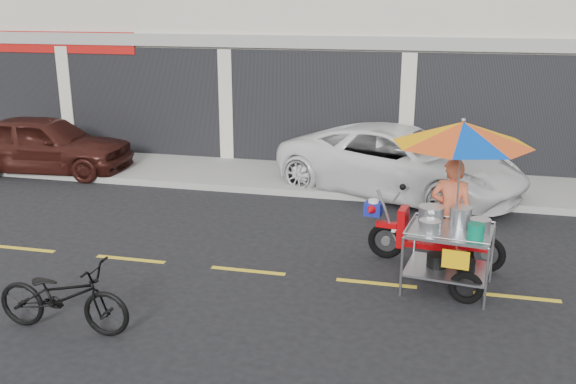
% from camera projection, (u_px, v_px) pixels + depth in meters
% --- Properties ---
extents(ground, '(90.00, 90.00, 0.00)m').
position_uv_depth(ground, '(376.00, 283.00, 9.58)').
color(ground, black).
extents(sidewalk, '(45.00, 3.00, 0.15)m').
position_uv_depth(sidewalk, '(401.00, 181.00, 14.68)').
color(sidewalk, gray).
rests_on(sidewalk, ground).
extents(centerline, '(42.00, 0.10, 0.01)m').
position_uv_depth(centerline, '(376.00, 283.00, 9.58)').
color(centerline, gold).
rests_on(centerline, ground).
extents(maroon_sedan, '(4.29, 1.98, 1.42)m').
position_uv_depth(maroon_sedan, '(45.00, 144.00, 15.53)').
color(maroon_sedan, '#351410').
rests_on(maroon_sedan, ground).
extents(white_pickup, '(5.82, 4.29, 1.47)m').
position_uv_depth(white_pickup, '(401.00, 162.00, 13.74)').
color(white_pickup, white).
rests_on(white_pickup, ground).
extents(near_bicycle, '(1.81, 0.64, 0.95)m').
position_uv_depth(near_bicycle, '(63.00, 296.00, 8.10)').
color(near_bicycle, black).
rests_on(near_bicycle, ground).
extents(food_vendor_rig, '(2.51, 2.25, 2.53)m').
position_uv_depth(food_vendor_rig, '(455.00, 178.00, 9.27)').
color(food_vendor_rig, black).
rests_on(food_vendor_rig, ground).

